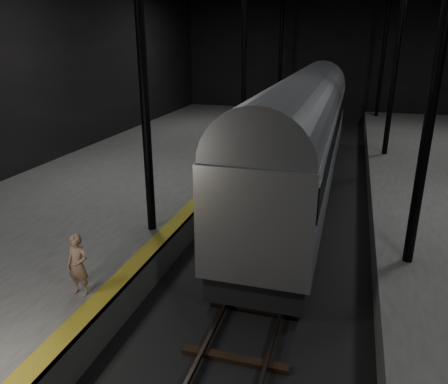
% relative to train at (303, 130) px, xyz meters
% --- Properties ---
extents(ground, '(44.00, 44.00, 0.00)m').
position_rel_train_xyz_m(ground, '(0.00, -3.32, -2.94)').
color(ground, black).
rests_on(ground, ground).
extents(platform_left, '(9.00, 43.80, 1.00)m').
position_rel_train_xyz_m(platform_left, '(-7.50, -3.32, -2.44)').
color(platform_left, '#4D4D4A').
rests_on(platform_left, ground).
extents(tactile_strip, '(0.50, 43.80, 0.01)m').
position_rel_train_xyz_m(tactile_strip, '(-3.25, -3.32, -1.93)').
color(tactile_strip, olive).
rests_on(tactile_strip, platform_left).
extents(track, '(2.40, 43.00, 0.24)m').
position_rel_train_xyz_m(track, '(0.00, -3.32, -2.87)').
color(track, '#3F3328').
rests_on(track, ground).
extents(train, '(2.95, 19.69, 5.26)m').
position_rel_train_xyz_m(train, '(0.00, 0.00, 0.00)').
color(train, '#ADB0B5').
rests_on(train, ground).
extents(woman, '(0.59, 0.41, 1.53)m').
position_rel_train_xyz_m(woman, '(-3.80, -11.24, -1.17)').
color(woman, '#8F6E58').
rests_on(woman, platform_left).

